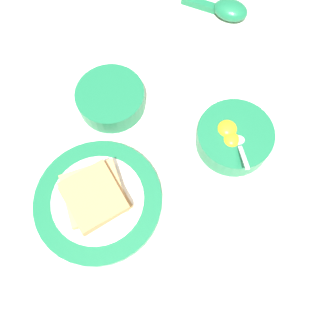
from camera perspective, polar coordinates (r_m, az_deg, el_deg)
ground_plane at (r=0.67m, az=9.38°, el=10.44°), size 3.00×3.00×0.00m
egg_bowl at (r=0.61m, az=11.44°, el=5.30°), size 0.14×0.15×0.07m
toast_plate at (r=0.59m, az=-11.99°, el=-5.58°), size 0.22×0.22×0.02m
toast_sandwich at (r=0.56m, az=-12.72°, el=-4.71°), size 0.13×0.13×0.04m
soup_spoon at (r=0.80m, az=10.12°, el=25.56°), size 0.15×0.10×0.03m
congee_bowl at (r=0.65m, az=-9.91°, el=11.92°), size 0.13×0.13×0.04m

